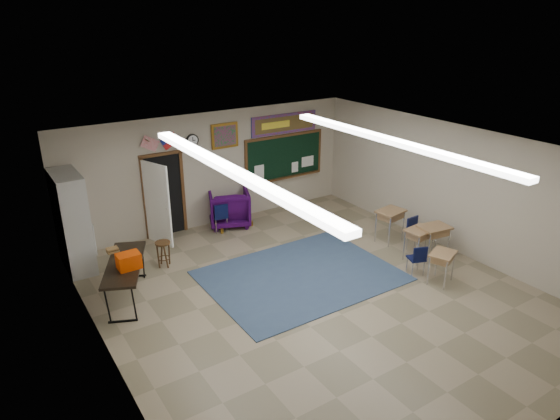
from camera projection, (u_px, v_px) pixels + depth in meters
floor at (315, 295)px, 10.08m from camera, size 9.00×9.00×0.00m
back_wall at (214, 169)px, 13.02m from camera, size 8.00×0.04×3.00m
front_wall at (542, 353)px, 6.02m from camera, size 8.00×0.04×3.00m
left_wall at (105, 286)px, 7.49m from camera, size 0.04×9.00×3.00m
right_wall at (455, 189)px, 11.55m from camera, size 0.04×9.00×3.00m
ceiling at (320, 151)px, 8.97m from camera, size 8.00×9.00×0.04m
area_rug at (301, 276)px, 10.80m from camera, size 4.00×3.00×0.02m
fluorescent_strips at (320, 154)px, 8.99m from camera, size 3.86×6.00×0.10m
doorway at (162, 198)px, 12.31m from camera, size 1.10×0.89×2.16m
chalkboard at (284, 158)px, 14.12m from camera, size 2.55×0.14×1.30m
bulletin_board at (284, 124)px, 13.76m from camera, size 2.10×0.05×0.55m
framed_art_print at (225, 136)px, 12.86m from camera, size 0.75×0.05×0.65m
wall_clock at (192, 140)px, 12.40m from camera, size 0.32×0.05×0.32m
wall_flags at (160, 140)px, 11.90m from camera, size 1.16×0.06×0.70m
storage_cabinet at (73, 222)px, 10.78m from camera, size 0.59×1.25×2.20m
wingback_armchair at (229, 208)px, 13.25m from camera, size 1.36×1.38×0.97m
student_chair_reading at (220, 217)px, 12.88m from camera, size 0.45×0.45×0.79m
student_chair_desk_a at (416, 259)px, 10.78m from camera, size 0.45×0.45×0.70m
student_chair_desk_b at (417, 235)px, 11.82m from camera, size 0.43×0.43×0.81m
student_desk_front_left at (419, 243)px, 11.37m from camera, size 0.68×0.53×0.76m
student_desk_front_right at (390, 224)px, 12.30m from camera, size 0.76×0.62×0.82m
student_desk_back_left at (441, 266)px, 10.40m from camera, size 0.71×0.62×0.70m
student_desk_back_right at (433, 241)px, 11.42m from camera, size 0.74×0.60×0.81m
folding_table at (127, 279)px, 9.82m from camera, size 1.37×2.01×1.09m
wooden_stool at (164, 254)px, 11.12m from camera, size 0.34×0.34×0.60m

